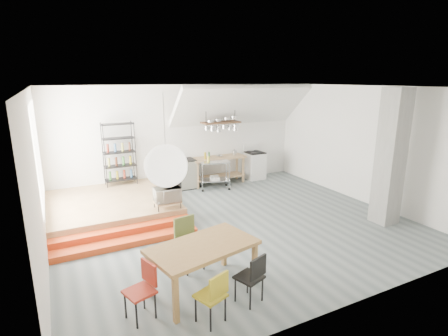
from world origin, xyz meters
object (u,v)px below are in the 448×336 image
stove (255,165)px  rolling_cart (215,171)px  dining_table (203,250)px  mini_fridge (186,174)px

stove → rolling_cart: stove is taller
stove → rolling_cart: size_ratio=1.18×
rolling_cart → stove: bearing=29.9°
stove → dining_table: bearing=-128.7°
dining_table → rolling_cart: 5.43m
stove → dining_table: (-4.23, -5.28, 0.24)m
stove → dining_table: stove is taller
dining_table → mini_fridge: (1.73, 5.32, -0.26)m
stove → dining_table: 6.77m
dining_table → rolling_cart: size_ratio=1.87×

